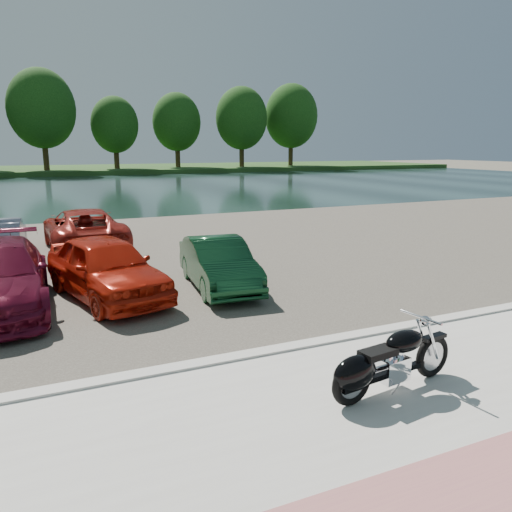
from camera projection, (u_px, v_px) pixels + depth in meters
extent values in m
plane|color=#595447|center=(419.00, 389.00, 7.55)|extent=(200.00, 200.00, 0.00)
cube|color=#BAB6AF|center=(472.00, 418.00, 6.65)|extent=(60.00, 6.00, 0.10)
cube|color=#BAB6AF|center=(344.00, 339.00, 9.31)|extent=(60.00, 0.30, 0.14)
cube|color=#453F37|center=(198.00, 251.00, 17.34)|extent=(60.00, 18.00, 0.04)
cube|color=#172B28|center=(95.00, 189.00, 43.17)|extent=(120.00, 40.00, 0.00)
cube|color=#1D4016|center=(68.00, 170.00, 71.61)|extent=(120.00, 24.00, 0.60)
cylinder|color=#342713|center=(45.00, 147.00, 63.12)|extent=(0.70, 0.70, 5.85)
ellipsoid|color=#11340E|center=(42.00, 108.00, 62.11)|extent=(8.19, 8.19, 9.83)
cylinder|color=#342713|center=(116.00, 152.00, 68.12)|extent=(0.70, 0.70, 4.50)
ellipsoid|color=#11340E|center=(115.00, 125.00, 67.34)|extent=(6.30, 6.30, 7.56)
cylinder|color=#342713|center=(178.00, 150.00, 72.92)|extent=(0.70, 0.70, 4.95)
ellipsoid|color=#11340E|center=(177.00, 122.00, 72.07)|extent=(6.93, 6.93, 8.32)
cylinder|color=#342713|center=(242.00, 148.00, 73.99)|extent=(0.70, 0.70, 5.40)
ellipsoid|color=#11340E|center=(241.00, 118.00, 73.06)|extent=(7.56, 7.56, 9.07)
cylinder|color=#342713|center=(291.00, 147.00, 78.79)|extent=(0.70, 0.70, 5.85)
ellipsoid|color=#11340E|center=(291.00, 116.00, 77.78)|extent=(8.19, 8.19, 9.83)
torus|color=black|center=(432.00, 356.00, 7.67)|extent=(0.69, 0.21, 0.68)
torus|color=black|center=(352.00, 382.00, 6.82)|extent=(0.69, 0.21, 0.68)
cylinder|color=#B2B2B7|center=(432.00, 356.00, 7.67)|extent=(0.46, 0.12, 0.46)
cylinder|color=#B2B2B7|center=(352.00, 382.00, 6.82)|extent=(0.46, 0.12, 0.46)
cylinder|color=silver|center=(433.00, 341.00, 7.45)|extent=(0.33, 0.09, 0.63)
cylinder|color=silver|center=(422.00, 337.00, 7.61)|extent=(0.33, 0.09, 0.63)
cylinder|color=silver|center=(421.00, 317.00, 7.35)|extent=(0.14, 0.75, 0.04)
sphere|color=silver|center=(425.00, 321.00, 7.42)|extent=(0.18, 0.18, 0.16)
sphere|color=silver|center=(428.00, 320.00, 7.45)|extent=(0.12, 0.12, 0.11)
cube|color=black|center=(434.00, 337.00, 7.60)|extent=(0.46, 0.20, 0.06)
cube|color=black|center=(394.00, 372.00, 7.25)|extent=(1.20, 0.26, 0.08)
cube|color=silver|center=(392.00, 368.00, 7.21)|extent=(0.49, 0.38, 0.34)
cylinder|color=silver|center=(398.00, 354.00, 7.22)|extent=(0.27, 0.21, 0.27)
cylinder|color=silver|center=(388.00, 357.00, 7.12)|extent=(0.27, 0.21, 0.27)
ellipsoid|color=black|center=(405.00, 341.00, 7.25)|extent=(0.72, 0.45, 0.32)
cube|color=black|center=(378.00, 353.00, 6.99)|extent=(0.58, 0.35, 0.10)
ellipsoid|color=black|center=(355.00, 373.00, 6.82)|extent=(0.77, 0.43, 0.50)
cube|color=black|center=(352.00, 379.00, 6.81)|extent=(0.42, 0.23, 0.30)
cylinder|color=silver|center=(368.00, 377.00, 7.22)|extent=(1.10, 0.24, 0.09)
cylinder|color=silver|center=(369.00, 372.00, 7.20)|extent=(1.10, 0.24, 0.09)
cylinder|color=#B2B2B7|center=(396.00, 389.00, 7.06)|extent=(0.04, 0.14, 0.22)
imported|color=#B41D0C|center=(106.00, 268.00, 11.79)|extent=(2.80, 4.67, 1.49)
imported|color=#103C1F|center=(219.00, 264.00, 12.69)|extent=(1.69, 3.96, 1.27)
imported|color=slate|center=(1.00, 237.00, 16.25)|extent=(1.53, 3.97, 1.29)
imported|color=maroon|center=(84.00, 229.00, 17.32)|extent=(2.57, 5.34, 1.47)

